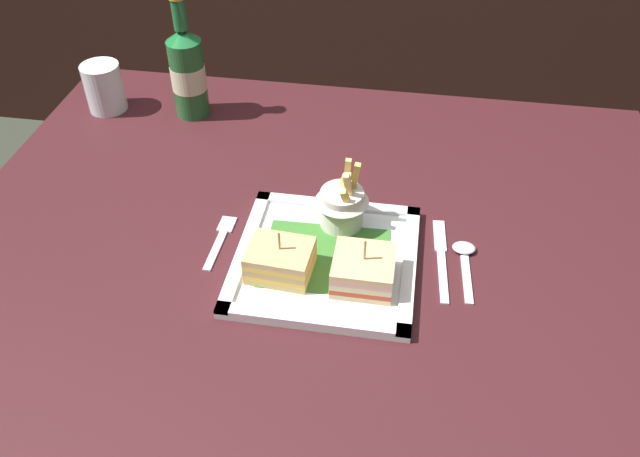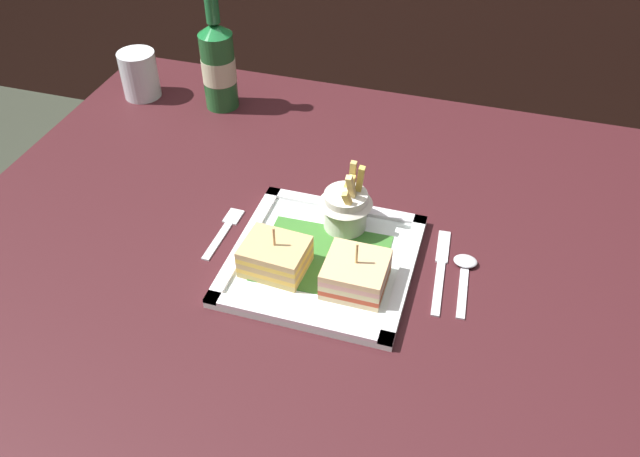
% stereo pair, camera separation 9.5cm
% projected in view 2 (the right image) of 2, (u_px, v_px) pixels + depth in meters
% --- Properties ---
extents(dining_table, '(1.15, 0.94, 0.76)m').
position_uv_depth(dining_table, '(317.00, 295.00, 1.10)').
color(dining_table, '#3B171B').
rests_on(dining_table, ground_plane).
extents(square_plate, '(0.26, 0.26, 0.02)m').
position_uv_depth(square_plate, '(323.00, 260.00, 0.95)').
color(square_plate, white).
rests_on(square_plate, dining_table).
extents(sandwich_half_left, '(0.09, 0.08, 0.08)m').
position_uv_depth(sandwich_half_left, '(275.00, 257.00, 0.92)').
color(sandwich_half_left, tan).
rests_on(sandwich_half_left, square_plate).
extents(sandwich_half_right, '(0.09, 0.08, 0.08)m').
position_uv_depth(sandwich_half_right, '(356.00, 274.00, 0.89)').
color(sandwich_half_right, '#D5B486').
rests_on(sandwich_half_right, square_plate).
extents(fries_cup, '(0.08, 0.08, 0.11)m').
position_uv_depth(fries_cup, '(346.00, 203.00, 0.98)').
color(fries_cup, silver).
rests_on(fries_cup, square_plate).
extents(beer_bottle, '(0.07, 0.07, 0.24)m').
position_uv_depth(beer_bottle, '(218.00, 64.00, 1.24)').
color(beer_bottle, '#24632D').
rests_on(beer_bottle, dining_table).
extents(water_glass, '(0.07, 0.07, 0.09)m').
position_uv_depth(water_glass, '(140.00, 78.00, 1.30)').
color(water_glass, silver).
rests_on(water_glass, dining_table).
extents(fork, '(0.02, 0.12, 0.00)m').
position_uv_depth(fork, '(225.00, 230.00, 1.01)').
color(fork, silver).
rests_on(fork, dining_table).
extents(knife, '(0.03, 0.18, 0.00)m').
position_uv_depth(knife, '(441.00, 267.00, 0.95)').
color(knife, silver).
rests_on(knife, dining_table).
extents(spoon, '(0.04, 0.13, 0.01)m').
position_uv_depth(spoon, '(465.00, 268.00, 0.94)').
color(spoon, silver).
rests_on(spoon, dining_table).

